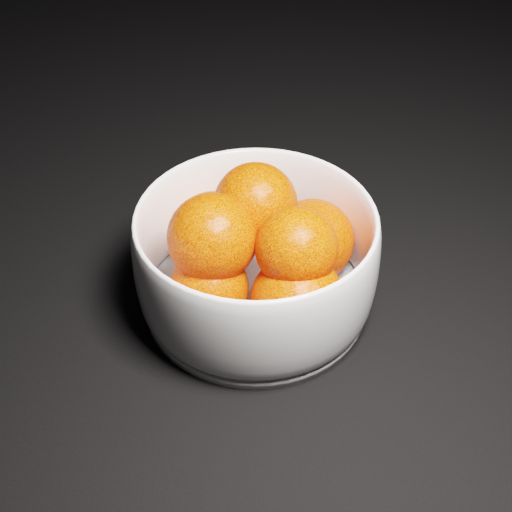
# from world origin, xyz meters

# --- Properties ---
(bowl) EXTENTS (0.20, 0.20, 0.10)m
(bowl) POSITION_xyz_m (-0.25, 0.17, 0.05)
(bowl) COLOR white
(bowl) RESTS_ON ground
(orange_pile) EXTENTS (0.16, 0.15, 0.11)m
(orange_pile) POSITION_xyz_m (-0.25, 0.17, 0.06)
(orange_pile) COLOR #EE3C09
(orange_pile) RESTS_ON bowl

